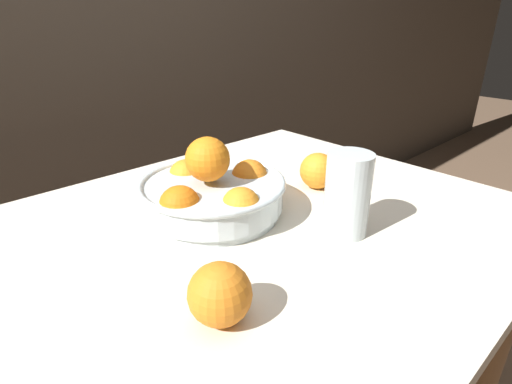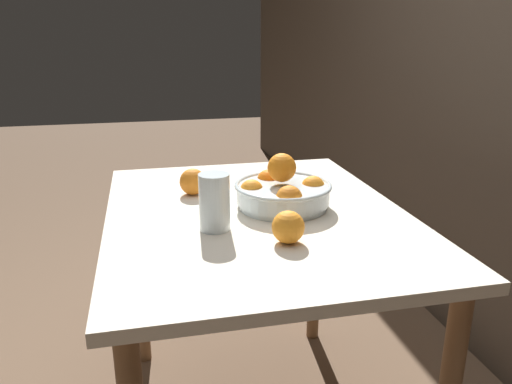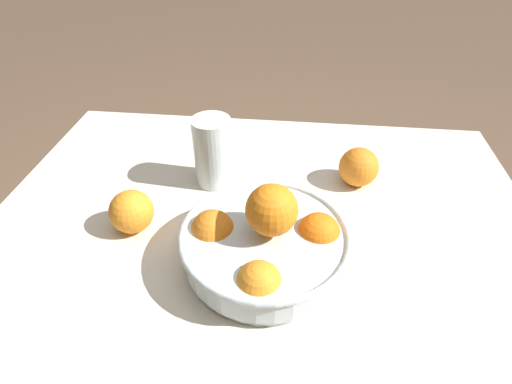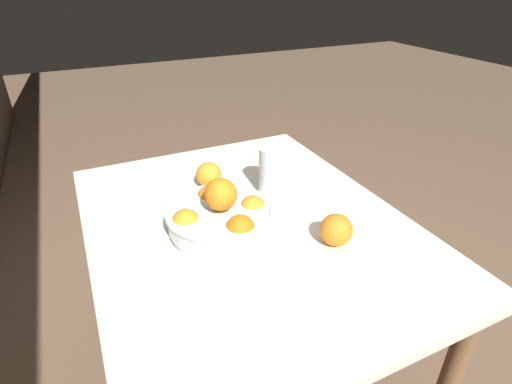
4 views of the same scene
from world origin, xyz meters
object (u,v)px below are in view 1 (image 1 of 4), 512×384
juice_glass (347,198)px  orange_loose_front (318,171)px  orange_loose_near_bowl (220,294)px  fruit_bowl (213,192)px

juice_glass → orange_loose_front: bearing=52.8°
juice_glass → orange_loose_near_bowl: juice_glass is taller
fruit_bowl → orange_loose_front: fruit_bowl is taller
orange_loose_near_bowl → orange_loose_front: (0.42, 0.18, -0.00)m
orange_loose_near_bowl → juice_glass: bearing=4.9°
fruit_bowl → orange_loose_near_bowl: (-0.17, -0.24, -0.01)m
fruit_bowl → orange_loose_near_bowl: fruit_bowl is taller
juice_glass → orange_loose_front: size_ratio=1.85×
juice_glass → orange_loose_near_bowl: size_ratio=1.80×
juice_glass → orange_loose_near_bowl: 0.30m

